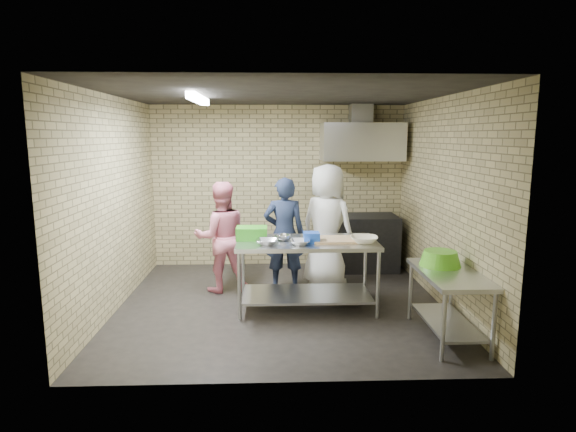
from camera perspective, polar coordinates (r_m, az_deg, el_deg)
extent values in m
plane|color=black|center=(6.34, -0.85, -10.61)|extent=(4.20, 4.20, 0.00)
plane|color=black|center=(5.97, -0.92, 14.49)|extent=(4.20, 4.20, 0.00)
cube|color=tan|center=(8.00, -1.20, 3.58)|extent=(4.20, 0.06, 2.70)
cube|color=tan|center=(4.04, -0.24, -2.46)|extent=(4.20, 0.06, 2.70)
cube|color=tan|center=(6.32, -20.28, 1.36)|extent=(0.06, 4.00, 2.70)
cube|color=tan|center=(6.41, 18.24, 1.57)|extent=(0.06, 4.00, 2.70)
cube|color=#B6B9BE|center=(6.11, 2.25, -7.05)|extent=(1.77, 0.89, 0.89)
cube|color=silver|center=(5.53, 18.73, -10.12)|extent=(0.60, 1.20, 0.75)
cube|color=black|center=(7.94, 8.67, -3.16)|extent=(1.20, 0.70, 0.90)
cube|color=silver|center=(7.79, 8.91, 8.84)|extent=(1.30, 0.60, 0.60)
cube|color=#A5A8AD|center=(7.95, 8.79, 12.10)|extent=(0.35, 0.30, 0.30)
cube|color=#3F2B19|center=(8.04, 10.74, 7.52)|extent=(0.80, 0.20, 0.04)
cube|color=white|center=(6.03, -10.74, 13.70)|extent=(0.10, 1.25, 0.08)
cube|color=#2C981C|center=(6.08, -4.40, -2.07)|extent=(0.39, 0.30, 0.16)
cube|color=blue|center=(5.89, 2.84, -2.59)|extent=(0.20, 0.20, 0.13)
cube|color=#D5B37B|center=(6.01, 5.63, -2.86)|extent=(0.54, 0.41, 0.03)
imported|color=#ADAFB4|center=(5.77, -2.53, -3.14)|extent=(0.30, 0.30, 0.07)
imported|color=#ABADB2|center=(6.02, -0.61, -2.61)|extent=(0.23, 0.23, 0.07)
imported|color=silver|center=(5.77, 1.46, -3.18)|extent=(0.28, 0.28, 0.06)
imported|color=beige|center=(5.93, 9.16, -2.83)|extent=(0.37, 0.37, 0.08)
cylinder|color=#B22619|center=(7.99, 8.99, 8.35)|extent=(0.07, 0.07, 0.18)
cylinder|color=green|center=(8.08, 11.80, 8.17)|extent=(0.06, 0.06, 0.15)
imported|color=black|center=(6.79, -0.46, -2.13)|extent=(0.59, 0.39, 1.62)
imported|color=#D77287|center=(6.76, -8.07, -2.51)|extent=(0.88, 0.76, 1.57)
imported|color=white|center=(6.92, 4.73, -1.19)|extent=(1.04, 1.00, 1.80)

